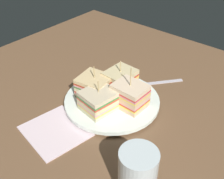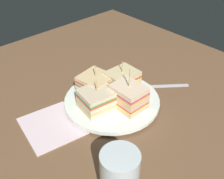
# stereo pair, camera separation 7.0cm
# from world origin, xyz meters

# --- Properties ---
(ground_plane) EXTENTS (1.01, 0.94, 0.02)m
(ground_plane) POSITION_xyz_m (0.00, 0.00, -0.01)
(ground_plane) COLOR brown
(plate) EXTENTS (0.24, 0.24, 0.02)m
(plate) POSITION_xyz_m (0.00, 0.00, 0.01)
(plate) COLOR white
(plate) RESTS_ON ground_plane
(sandwich_wedge_0) EXTENTS (0.08, 0.06, 0.11)m
(sandwich_wedge_0) POSITION_xyz_m (0.05, 0.01, 0.05)
(sandwich_wedge_0) COLOR #DFB58E
(sandwich_wedge_0) RESTS_ON plate
(sandwich_wedge_1) EXTENTS (0.07, 0.08, 0.09)m
(sandwich_wedge_1) POSITION_xyz_m (-0.01, 0.05, 0.05)
(sandwich_wedge_1) COLOR beige
(sandwich_wedge_1) RESTS_ON plate
(sandwich_wedge_2) EXTENTS (0.09, 0.08, 0.08)m
(sandwich_wedge_2) POSITION_xyz_m (-0.05, -0.01, 0.04)
(sandwich_wedge_2) COLOR beige
(sandwich_wedge_2) RESTS_ON plate
(sandwich_wedge_3) EXTENTS (0.08, 0.09, 0.08)m
(sandwich_wedge_3) POSITION_xyz_m (0.00, -0.05, 0.04)
(sandwich_wedge_3) COLOR beige
(sandwich_wedge_3) RESTS_ON plate
(spoon) EXTENTS (0.11, 0.13, 0.01)m
(spoon) POSITION_xyz_m (0.01, 0.13, 0.00)
(spoon) COLOR silver
(spoon) RESTS_ON ground_plane
(napkin) EXTENTS (0.16, 0.15, 0.01)m
(napkin) POSITION_xyz_m (-0.04, -0.16, 0.00)
(napkin) COLOR silver
(napkin) RESTS_ON ground_plane
(drinking_glass) EXTENTS (0.07, 0.07, 0.10)m
(drinking_glass) POSITION_xyz_m (0.20, -0.16, 0.04)
(drinking_glass) COLOR silver
(drinking_glass) RESTS_ON ground_plane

